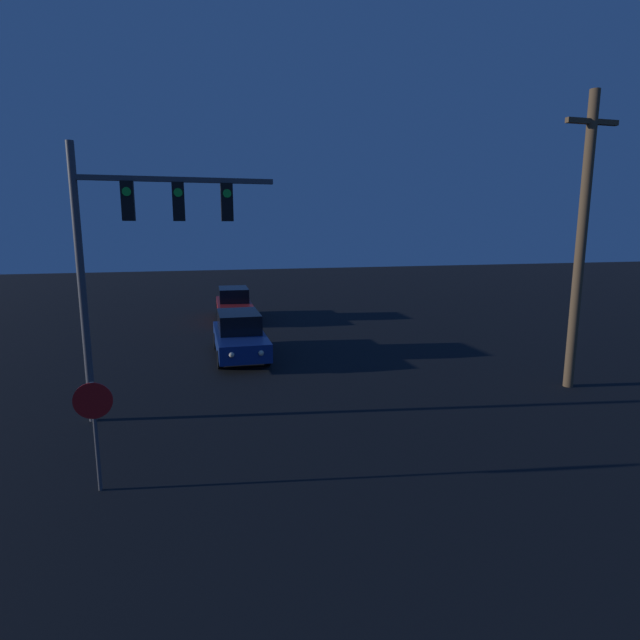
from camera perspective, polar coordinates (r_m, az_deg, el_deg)
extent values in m
cube|color=navy|center=(18.45, -9.15, -2.28)|extent=(1.78, 4.72, 0.62)
cube|color=black|center=(18.55, -9.27, -0.15)|extent=(1.49, 2.27, 0.69)
cylinder|color=black|center=(17.20, -6.06, -4.20)|extent=(0.20, 0.63, 0.62)
cylinder|color=black|center=(17.06, -11.32, -4.46)|extent=(0.20, 0.63, 0.62)
cylinder|color=black|center=(20.01, -7.25, -2.16)|extent=(0.20, 0.63, 0.62)
cylinder|color=black|center=(19.89, -11.76, -2.37)|extent=(0.20, 0.63, 0.62)
sphere|color=#F9EFC6|center=(16.19, -6.74, -3.77)|extent=(0.18, 0.18, 0.18)
sphere|color=#F9EFC6|center=(16.10, -10.07, -3.94)|extent=(0.18, 0.18, 0.18)
cube|color=#B21E1E|center=(26.22, -9.79, 1.43)|extent=(1.91, 4.76, 0.62)
cube|color=black|center=(26.36, -9.86, 2.91)|extent=(1.55, 2.31, 0.69)
cylinder|color=black|center=(24.88, -7.79, 0.28)|extent=(0.21, 0.63, 0.62)
cylinder|color=black|center=(24.81, -11.41, 0.14)|extent=(0.21, 0.63, 0.62)
cylinder|color=black|center=(27.74, -8.29, 1.30)|extent=(0.21, 0.63, 0.62)
cylinder|color=black|center=(27.68, -11.55, 1.18)|extent=(0.21, 0.63, 0.62)
sphere|color=#F9EFC6|center=(23.90, -8.38, 0.76)|extent=(0.18, 0.18, 0.18)
sphere|color=#F9EFC6|center=(23.85, -10.64, 0.68)|extent=(0.18, 0.18, 0.18)
cylinder|color=#4C4C51|center=(12.89, -25.56, 3.38)|extent=(0.18, 0.18, 6.55)
cube|color=#4C4C51|center=(12.65, -15.98, 15.18)|extent=(4.53, 0.12, 0.12)
cube|color=black|center=(12.68, -21.11, 12.57)|extent=(0.28, 0.28, 0.90)
cylinder|color=green|center=(12.54, -21.24, 13.52)|extent=(0.20, 0.02, 0.20)
cube|color=black|center=(12.61, -15.86, 12.87)|extent=(0.28, 0.28, 0.90)
cylinder|color=green|center=(12.48, -15.92, 13.83)|extent=(0.20, 0.02, 0.20)
cube|color=black|center=(12.65, -10.60, 13.07)|extent=(0.28, 0.28, 0.90)
cylinder|color=green|center=(12.52, -10.57, 14.03)|extent=(0.20, 0.02, 0.20)
cylinder|color=#4C4C51|center=(9.82, -24.21, -12.13)|extent=(0.07, 0.07, 2.01)
cylinder|color=red|center=(9.57, -24.53, -8.40)|extent=(0.65, 0.03, 0.65)
cylinder|color=brown|center=(16.08, 27.65, 7.57)|extent=(0.28, 0.28, 8.32)
cube|color=brown|center=(16.33, 28.68, 19.28)|extent=(1.65, 0.14, 0.14)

